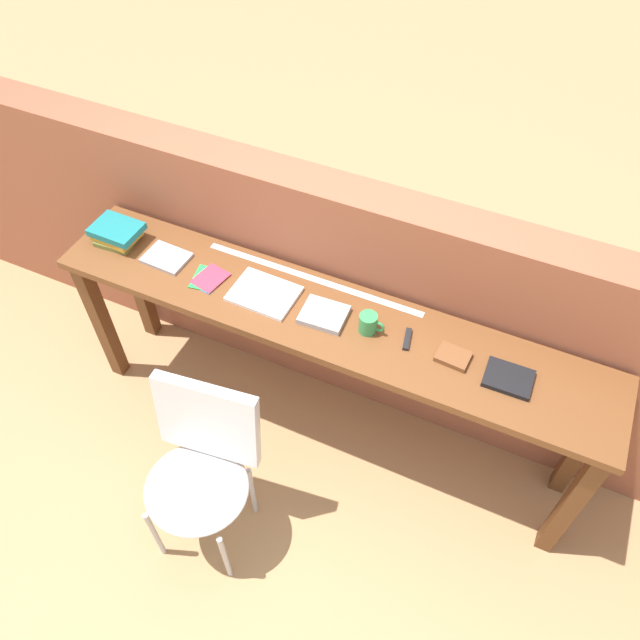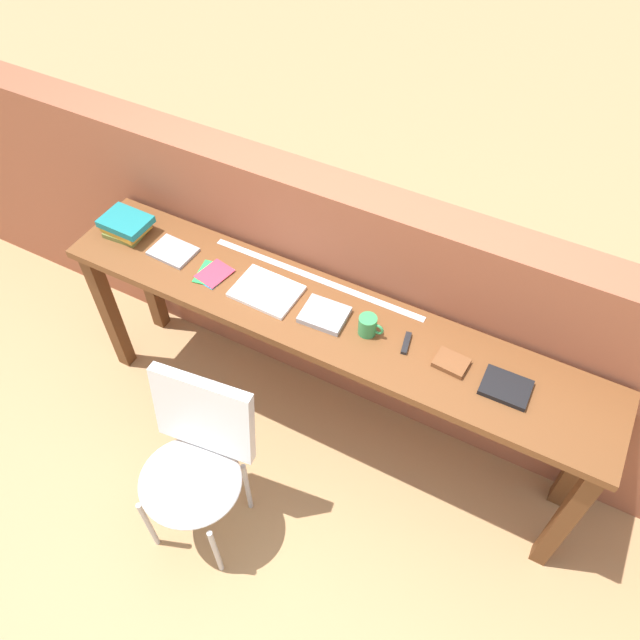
# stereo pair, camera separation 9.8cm
# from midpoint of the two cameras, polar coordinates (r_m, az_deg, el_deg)

# --- Properties ---
(ground_plane) EXTENTS (40.00, 40.00, 0.00)m
(ground_plane) POSITION_cam_midpoint_polar(r_m,az_deg,el_deg) (3.23, -1.25, -13.46)
(ground_plane) COLOR tan
(brick_wall_back) EXTENTS (6.00, 0.20, 1.29)m
(brick_wall_back) POSITION_cam_midpoint_polar(r_m,az_deg,el_deg) (3.02, 4.41, 1.83)
(brick_wall_back) COLOR #935138
(brick_wall_back) RESTS_ON ground
(sideboard) EXTENTS (2.50, 0.44, 0.88)m
(sideboard) POSITION_cam_midpoint_polar(r_m,az_deg,el_deg) (2.74, 1.51, -1.47)
(sideboard) COLOR brown
(sideboard) RESTS_ON ground
(chair_white_moulded) EXTENTS (0.49, 0.50, 0.89)m
(chair_white_moulded) POSITION_cam_midpoint_polar(r_m,az_deg,el_deg) (2.70, -10.29, -12.39)
(chair_white_moulded) COLOR silver
(chair_white_moulded) RESTS_ON ground
(book_stack_leftmost) EXTENTS (0.22, 0.17, 0.09)m
(book_stack_leftmost) POSITION_cam_midpoint_polar(r_m,az_deg,el_deg) (3.09, -16.46, 8.26)
(book_stack_leftmost) COLOR olive
(book_stack_leftmost) RESTS_ON sideboard
(magazine_cycling) EXTENTS (0.21, 0.16, 0.02)m
(magazine_cycling) POSITION_cam_midpoint_polar(r_m,az_deg,el_deg) (2.96, -12.37, 6.12)
(magazine_cycling) COLOR #9E9EA3
(magazine_cycling) RESTS_ON sideboard
(pamphlet_pile_colourful) EXTENTS (0.16, 0.17, 0.01)m
(pamphlet_pile_colourful) POSITION_cam_midpoint_polar(r_m,az_deg,el_deg) (2.83, -8.78, 4.19)
(pamphlet_pile_colourful) COLOR #3399D8
(pamphlet_pile_colourful) RESTS_ON sideboard
(book_open_centre) EXTENTS (0.29, 0.22, 0.02)m
(book_open_centre) POSITION_cam_midpoint_polar(r_m,az_deg,el_deg) (2.72, -3.88, 2.62)
(book_open_centre) COLOR white
(book_open_centre) RESTS_ON sideboard
(book_grey_hardcover) EXTENTS (0.20, 0.17, 0.03)m
(book_grey_hardcover) POSITION_cam_midpoint_polar(r_m,az_deg,el_deg) (2.62, 1.51, 0.45)
(book_grey_hardcover) COLOR #9E9EA3
(book_grey_hardcover) RESTS_ON sideboard
(mug) EXTENTS (0.11, 0.08, 0.09)m
(mug) POSITION_cam_midpoint_polar(r_m,az_deg,el_deg) (2.55, 5.53, -0.54)
(mug) COLOR #338C4C
(mug) RESTS_ON sideboard
(multitool_folded) EXTENTS (0.04, 0.11, 0.02)m
(multitool_folded) POSITION_cam_midpoint_polar(r_m,az_deg,el_deg) (2.56, 8.98, -2.13)
(multitool_folded) COLOR black
(multitool_folded) RESTS_ON sideboard
(leather_journal_brown) EXTENTS (0.14, 0.11, 0.02)m
(leather_journal_brown) POSITION_cam_midpoint_polar(r_m,az_deg,el_deg) (2.53, 13.00, -3.85)
(leather_journal_brown) COLOR brown
(leather_journal_brown) RESTS_ON sideboard
(book_repair_rightmost) EXTENTS (0.19, 0.15, 0.02)m
(book_repair_rightmost) POSITION_cam_midpoint_polar(r_m,az_deg,el_deg) (2.52, 17.71, -5.92)
(book_repair_rightmost) COLOR black
(book_repair_rightmost) RESTS_ON sideboard
(ruler_metal_back_edge) EXTENTS (1.04, 0.03, 0.00)m
(ruler_metal_back_edge) POSITION_cam_midpoint_polar(r_m,az_deg,el_deg) (2.78, 0.64, 3.81)
(ruler_metal_back_edge) COLOR silver
(ruler_metal_back_edge) RESTS_ON sideboard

